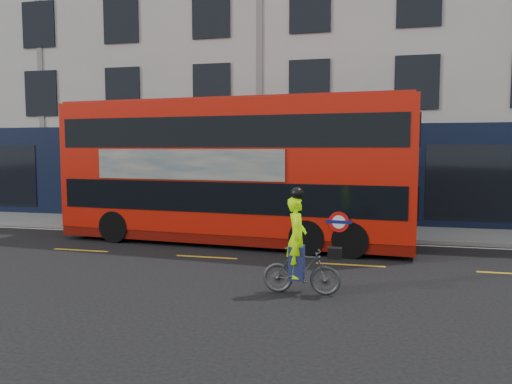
% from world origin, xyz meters
% --- Properties ---
extents(ground, '(120.00, 120.00, 0.00)m').
position_xyz_m(ground, '(0.00, 0.00, 0.00)').
color(ground, black).
rests_on(ground, ground).
extents(pavement, '(60.00, 3.00, 0.12)m').
position_xyz_m(pavement, '(0.00, 6.50, 0.06)').
color(pavement, slate).
rests_on(pavement, ground).
extents(kerb, '(60.00, 0.12, 0.13)m').
position_xyz_m(kerb, '(0.00, 5.00, 0.07)').
color(kerb, slate).
rests_on(kerb, ground).
extents(building_terrace, '(50.00, 10.07, 15.00)m').
position_xyz_m(building_terrace, '(0.00, 12.94, 7.49)').
color(building_terrace, '#B8B4AD').
rests_on(building_terrace, ground).
extents(road_edge_line, '(58.00, 0.10, 0.01)m').
position_xyz_m(road_edge_line, '(0.00, 4.70, 0.00)').
color(road_edge_line, silver).
rests_on(road_edge_line, ground).
extents(lane_dashes, '(58.00, 0.12, 0.01)m').
position_xyz_m(lane_dashes, '(0.00, 1.50, 0.00)').
color(lane_dashes, '#C69217').
rests_on(lane_dashes, ground).
extents(bus, '(11.57, 3.45, 4.60)m').
position_xyz_m(bus, '(0.18, 3.79, 2.36)').
color(bus, '#BB1407').
rests_on(bus, ground).
extents(cyclist, '(1.66, 0.62, 2.27)m').
position_xyz_m(cyclist, '(3.09, -1.40, 0.77)').
color(cyclist, '#414245').
rests_on(cyclist, ground).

